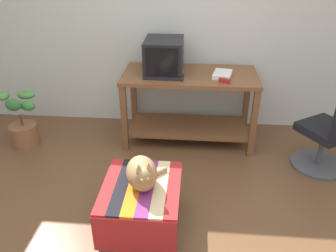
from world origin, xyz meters
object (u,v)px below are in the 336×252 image
potted_plant (23,125)px  office_chair (331,134)px  desk (189,95)px  keyboard (164,77)px  tv_monitor (164,56)px  book (222,74)px  ottoman_with_blanket (142,206)px  cat (142,173)px  stapler (224,81)px

potted_plant → office_chair: bearing=-3.7°
desk → keyboard: keyboard is taller
tv_monitor → potted_plant: 1.68m
book → ottoman_with_blanket: book is taller
book → ottoman_with_blanket: size_ratio=0.37×
keyboard → ottoman_with_blanket: size_ratio=0.59×
desk → ottoman_with_blanket: 1.47m
book → potted_plant: size_ratio=0.41×
keyboard → book: size_ratio=1.57×
ottoman_with_blanket → cat: size_ratio=1.73×
keyboard → ottoman_with_blanket: (-0.05, -1.25, -0.58)m
tv_monitor → office_chair: bearing=-18.2°
cat → stapler: (0.64, 1.18, 0.28)m
tv_monitor → book: bearing=-8.4°
tv_monitor → stapler: size_ratio=4.23×
stapler → desk: bearing=74.6°
stapler → office_chair: bearing=-86.8°
keyboard → cat: 1.28m
desk → ottoman_with_blanket: desk is taller
desk → potted_plant: desk is taller
tv_monitor → cat: tv_monitor is taller
ottoman_with_blanket → potted_plant: bearing=142.6°
tv_monitor → keyboard: bearing=-85.5°
ottoman_with_blanket → office_chair: office_chair is taller
potted_plant → desk: bearing=9.2°
office_chair → book: bearing=-56.9°
stapler → keyboard: bearing=101.0°
desk → tv_monitor: (-0.27, 0.04, 0.41)m
potted_plant → stapler: stapler is taller
ottoman_with_blanket → potted_plant: (-1.46, 1.11, 0.04)m
book → office_chair: size_ratio=0.29×
cat → keyboard: bearing=71.0°
potted_plant → stapler: 2.18m
keyboard → office_chair: bearing=-10.9°
desk → book: (0.33, -0.05, 0.26)m
desk → keyboard: size_ratio=3.48×
tv_monitor → stapler: bearing=-23.3°
desk → office_chair: bearing=-20.2°
book → office_chair: 1.17m
desk → office_chair: 1.43m
book → cat: size_ratio=0.65×
office_chair → stapler: 1.11m
keyboard → book: bearing=10.9°
cat → desk: bearing=60.8°
book → potted_plant: book is taller
desk → tv_monitor: 0.49m
desk → tv_monitor: bearing=171.9°
potted_plant → stapler: size_ratio=5.62×
ottoman_with_blanket → book: bearing=64.6°
stapler → ottoman_with_blanket: bearing=169.1°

